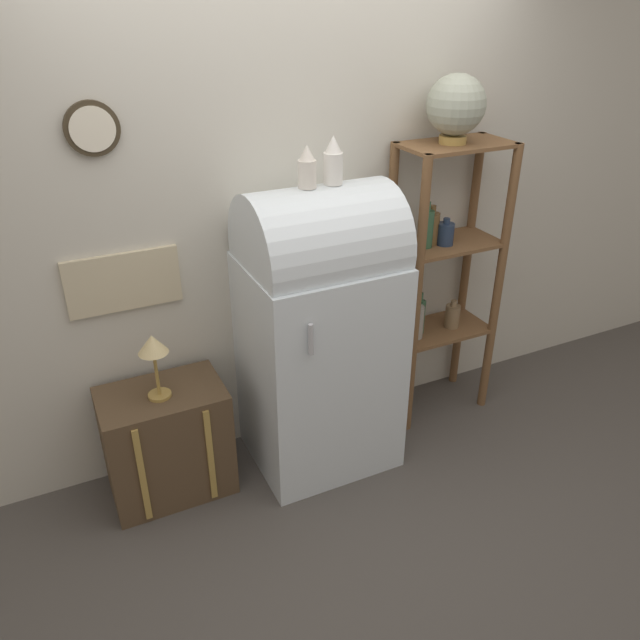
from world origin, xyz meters
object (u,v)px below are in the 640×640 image
Objects in this scene: vase_left at (307,168)px; refrigerator at (319,329)px; globe at (456,106)px; desk_lamp at (153,350)px; suitcase_trunk at (167,442)px; vase_center at (333,162)px.

refrigerator is at bearing -3.64° from vase_left.
globe is 1.01× the size of desk_lamp.
suitcase_trunk is at bearing 76.98° from desk_lamp.
desk_lamp is (-1.62, -0.07, -0.95)m from globe.
globe reaches higher than refrigerator.
globe reaches higher than vase_center.
desk_lamp is at bearing 177.71° from vase_center.
refrigerator is at bearing -3.11° from desk_lamp.
desk_lamp is (-0.82, 0.04, 0.06)m from refrigerator.
vase_center is at bearing 2.25° from vase_left.
desk_lamp is (-0.01, -0.03, 0.55)m from suitcase_trunk.
globe is at bearing 2.41° from desk_lamp.
globe is (0.80, 0.11, 1.01)m from refrigerator.
refrigerator is at bearing -171.98° from globe.
vase_left is at bearing 176.36° from refrigerator.
vase_center is 0.65× the size of desk_lamp.
globe is at bearing 7.24° from vase_left.
refrigerator is 8.02× the size of vase_left.
vase_left reaches higher than suitcase_trunk.
desk_lamp is at bearing -177.59° from globe.
suitcase_trunk is at bearing 174.83° from refrigerator.
suitcase_trunk is at bearing 174.71° from vase_left.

